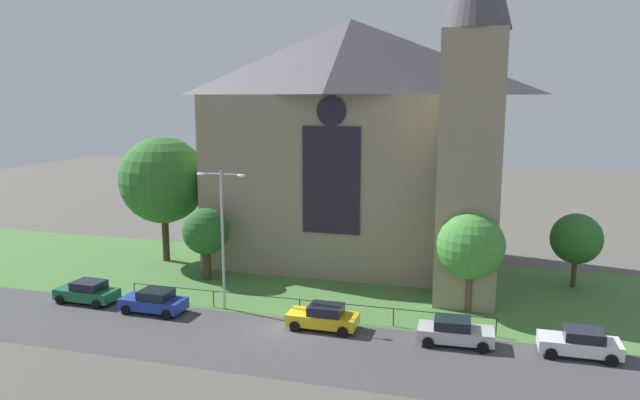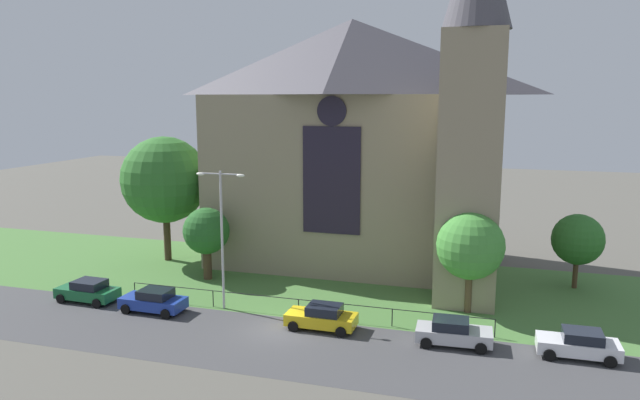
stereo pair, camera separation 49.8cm
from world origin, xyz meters
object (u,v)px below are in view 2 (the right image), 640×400
object	(u,v)px
church_building	(359,141)
parked_car_white	(579,344)
parked_car_blue	(154,301)
tree_left_near	(206,232)
parked_car_green	(88,291)
tree_left_far	(165,180)
tree_right_far	(578,240)
parked_car_silver	(453,332)
tree_right_near	(470,246)
streetlamp_near	(222,223)
parked_car_yellow	(322,317)

from	to	relation	value
church_building	parked_car_white	size ratio (longest dim) A/B	6.16
parked_car_blue	parked_car_white	xyz separation A→B (m)	(25.62, 0.51, 0.00)
tree_left_near	parked_car_green	xyz separation A→B (m)	(-5.43, -7.00, -2.98)
church_building	tree_left_far	xyz separation A→B (m)	(-15.80, -3.79, -3.33)
church_building	tree_right_far	size ratio (longest dim) A/B	4.73
tree_left_far	church_building	bearing A→B (deg)	13.50
tree_right_far	parked_car_silver	world-z (taller)	tree_right_far
tree_left_far	parked_car_green	bearing A→B (deg)	-88.12
church_building	parked_car_white	xyz separation A→B (m)	(15.57, -14.61, -9.53)
tree_right_near	streetlamp_near	world-z (taller)	streetlamp_near
tree_right_far	parked_car_yellow	size ratio (longest dim) A/B	1.30
tree_left_near	parked_car_white	bearing A→B (deg)	-15.14
tree_right_near	tree_right_far	xyz separation A→B (m)	(7.25, 7.40, -0.79)
tree_left_far	streetlamp_near	distance (m)	13.72
tree_right_far	parked_car_green	bearing A→B (deg)	-158.43
tree_left_far	tree_right_far	distance (m)	32.81
tree_right_near	parked_car_white	world-z (taller)	tree_right_near
parked_car_green	parked_car_blue	world-z (taller)	same
church_building	tree_left_near	size ratio (longest dim) A/B	4.68
tree_right_near	parked_car_silver	size ratio (longest dim) A/B	1.54
church_building	parked_car_blue	bearing A→B (deg)	-123.60
church_building	streetlamp_near	distance (m)	15.22
tree_left_far	parked_car_white	size ratio (longest dim) A/B	2.51
tree_left_far	parked_car_white	xyz separation A→B (m)	(31.37, -10.82, -6.20)
tree_right_far	parked_car_green	world-z (taller)	tree_right_far
parked_car_blue	tree_right_near	bearing A→B (deg)	-162.75
church_building	tree_right_near	bearing A→B (deg)	-44.44
church_building	parked_car_yellow	distance (m)	17.62
tree_right_near	parked_car_yellow	world-z (taller)	tree_right_near
streetlamp_near	parked_car_blue	distance (m)	6.73
tree_left_far	parked_car_green	xyz separation A→B (m)	(0.36, -10.90, -6.20)
tree_right_near	tree_left_near	distance (m)	19.63
parked_car_green	parked_car_silver	bearing A→B (deg)	-178.74
tree_left_near	tree_right_far	size ratio (longest dim) A/B	1.01
tree_left_near	parked_car_yellow	distance (m)	13.64
tree_right_near	tree_right_far	bearing A→B (deg)	45.57
church_building	parked_car_yellow	xyz separation A→B (m)	(1.26, -14.77, -9.53)
tree_left_near	parked_car_yellow	xyz separation A→B (m)	(11.27, -7.08, -2.98)
parked_car_green	parked_car_yellow	bearing A→B (deg)	-178.55
tree_left_near	parked_car_green	size ratio (longest dim) A/B	1.31
tree_right_far	parked_car_yellow	xyz separation A→B (m)	(-15.53, -12.82, -2.89)
tree_right_far	parked_car_blue	size ratio (longest dim) A/B	1.30
streetlamp_near	parked_car_green	bearing A→B (deg)	-171.44
tree_left_far	tree_right_far	bearing A→B (deg)	3.24
tree_right_far	parked_car_blue	distance (m)	30.04
tree_right_far	parked_car_blue	bearing A→B (deg)	-153.85
parked_car_yellow	tree_right_near	bearing A→B (deg)	-146.41
streetlamp_near	parked_car_silver	xyz separation A→B (m)	(14.95, -1.63, -5.00)
church_building	parked_car_yellow	world-z (taller)	church_building
parked_car_white	tree_right_near	bearing A→B (deg)	-41.81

